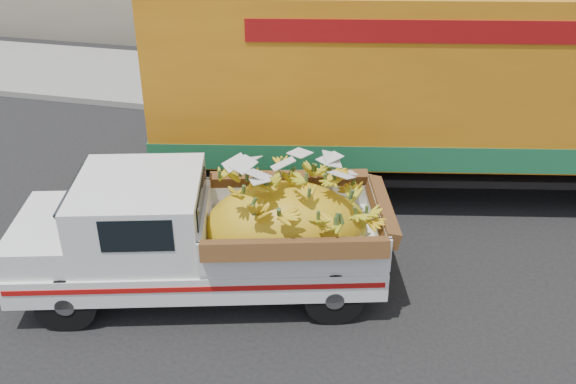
# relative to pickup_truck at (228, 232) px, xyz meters

# --- Properties ---
(ground) EXTENTS (100.00, 100.00, 0.00)m
(ground) POSITION_rel_pickup_truck_xyz_m (1.19, 0.34, -0.97)
(ground) COLOR black
(ground) RESTS_ON ground
(curb) EXTENTS (60.00, 0.25, 0.15)m
(curb) POSITION_rel_pickup_truck_xyz_m (1.19, 6.49, -0.90)
(curb) COLOR gray
(curb) RESTS_ON ground
(sidewalk) EXTENTS (60.00, 4.00, 0.14)m
(sidewalk) POSITION_rel_pickup_truck_xyz_m (1.19, 8.59, -0.90)
(sidewalk) COLOR gray
(sidewalk) RESTS_ON ground
(pickup_truck) EXTENTS (5.47, 3.21, 1.81)m
(pickup_truck) POSITION_rel_pickup_truck_xyz_m (0.00, 0.00, 0.00)
(pickup_truck) COLOR black
(pickup_truck) RESTS_ON ground
(semi_trailer) EXTENTS (12.09, 4.91, 3.80)m
(semi_trailer) POSITION_rel_pickup_truck_xyz_m (3.60, 4.05, 1.15)
(semi_trailer) COLOR black
(semi_trailer) RESTS_ON ground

